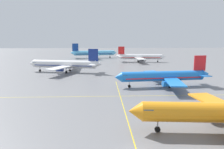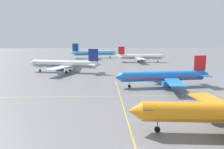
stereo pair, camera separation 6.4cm
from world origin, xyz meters
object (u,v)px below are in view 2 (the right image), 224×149
object	(u,v)px
airliner_third_row	(65,64)
airliner_second_row	(164,76)
airliner_far_left_stand	(140,57)
airliner_far_right_stand	(94,53)

from	to	relation	value
airliner_third_row	airliner_second_row	bearing A→B (deg)	-39.32
airliner_third_row	airliner_far_left_stand	size ratio (longest dim) A/B	1.10
airliner_third_row	airliner_far_right_stand	world-z (taller)	airliner_far_right_stand
airliner_third_row	airliner_far_right_stand	distance (m)	72.34
airliner_second_row	airliner_far_right_stand	distance (m)	108.76
airliner_second_row	airliner_far_right_stand	size ratio (longest dim) A/B	0.93
airliner_far_left_stand	airliner_far_right_stand	bearing A→B (deg)	138.68
airliner_far_left_stand	airliner_far_right_stand	xyz separation A→B (m)	(-33.44, 29.40, 0.42)
airliner_second_row	airliner_far_left_stand	world-z (taller)	airliner_second_row
airliner_far_left_stand	airliner_far_right_stand	size ratio (longest dim) A/B	0.90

